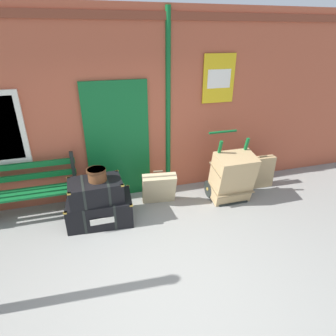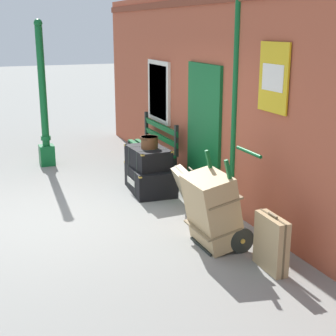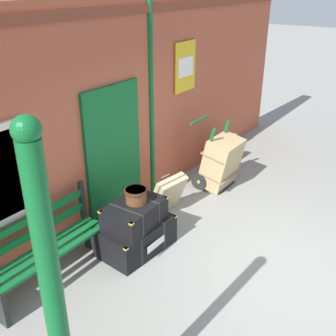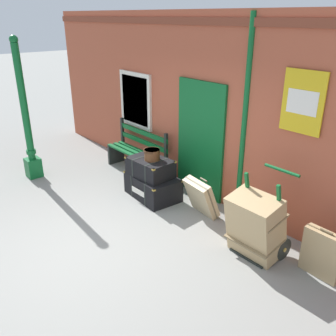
# 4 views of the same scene
# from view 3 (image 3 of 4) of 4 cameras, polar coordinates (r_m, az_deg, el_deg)

# --- Properties ---
(ground_plane) EXTENTS (60.00, 60.00, 0.00)m
(ground_plane) POSITION_cam_3_polar(r_m,az_deg,el_deg) (5.47, 14.19, -13.89)
(ground_plane) COLOR gray
(brick_facade) EXTENTS (10.40, 0.35, 3.20)m
(brick_facade) POSITION_cam_3_polar(r_m,az_deg,el_deg) (5.93, -8.03, 7.45)
(brick_facade) COLOR #AD5138
(brick_facade) RESTS_ON ground
(platform_bench) EXTENTS (1.60, 0.43, 1.01)m
(platform_bench) POSITION_cam_3_polar(r_m,az_deg,el_deg) (5.12, -17.03, -11.09)
(platform_bench) COLOR #0F5B28
(platform_bench) RESTS_ON ground
(steamer_trunk_base) EXTENTS (1.06, 0.72, 0.43)m
(steamer_trunk_base) POSITION_cam_3_polar(r_m,az_deg,el_deg) (5.57, -4.58, -9.61)
(steamer_trunk_base) COLOR black
(steamer_trunk_base) RESTS_ON ground
(steamer_trunk_middle) EXTENTS (0.83, 0.58, 0.33)m
(steamer_trunk_middle) POSITION_cam_3_polar(r_m,az_deg,el_deg) (5.33, -4.77, -6.58)
(steamer_trunk_middle) COLOR black
(steamer_trunk_middle) RESTS_ON steamer_trunk_base
(round_hatbox) EXTENTS (0.29, 0.29, 0.19)m
(round_hatbox) POSITION_cam_3_polar(r_m,az_deg,el_deg) (5.23, -4.61, -3.83)
(round_hatbox) COLOR brown
(round_hatbox) RESTS_ON steamer_trunk_middle
(porters_trolley) EXTENTS (0.71, 0.66, 1.18)m
(porters_trolley) POSITION_cam_3_polar(r_m,az_deg,el_deg) (7.26, 6.27, -0.32)
(porters_trolley) COLOR black
(porters_trolley) RESTS_ON ground
(large_brown_trunk) EXTENTS (0.70, 0.61, 0.95)m
(large_brown_trunk) POSITION_cam_3_polar(r_m,az_deg,el_deg) (7.10, 7.59, 0.82)
(large_brown_trunk) COLOR tan
(large_brown_trunk) RESTS_ON ground
(suitcase_cream) EXTENTS (0.52, 0.17, 0.67)m
(suitcase_cream) POSITION_cam_3_polar(r_m,az_deg,el_deg) (7.96, 8.30, 2.30)
(suitcase_cream) COLOR tan
(suitcase_cream) RESTS_ON ground
(suitcase_tan) EXTENTS (0.62, 0.46, 0.64)m
(suitcase_tan) POSITION_cam_3_polar(r_m,az_deg,el_deg) (6.31, -0.07, -3.79)
(suitcase_tan) COLOR tan
(suitcase_tan) RESTS_ON ground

